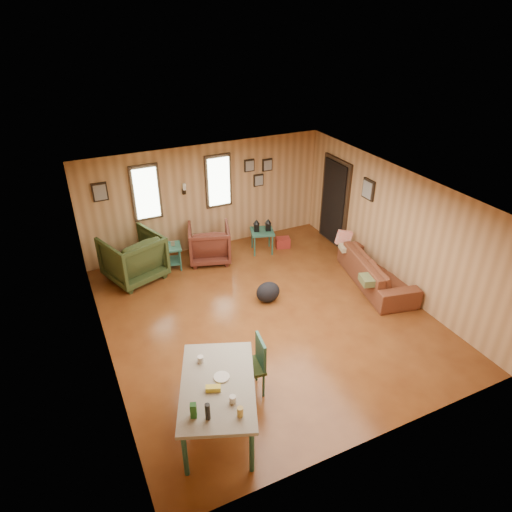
{
  "coord_description": "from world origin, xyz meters",
  "views": [
    {
      "loc": [
        -3.02,
        -5.99,
        5.07
      ],
      "look_at": [
        0.0,
        0.4,
        1.05
      ],
      "focal_mm": 32.0,
      "sensor_mm": 36.0,
      "label": 1
    }
  ],
  "objects": [
    {
      "name": "room",
      "position": [
        0.17,
        0.27,
        1.21
      ],
      "size": [
        5.54,
        6.04,
        2.44
      ],
      "color": "brown",
      "rests_on": "ground"
    },
    {
      "name": "sofa",
      "position": [
        2.5,
        0.02,
        0.41
      ],
      "size": [
        1.03,
        2.17,
        0.82
      ],
      "primitive_type": "imported",
      "rotation": [
        0.0,
        0.0,
        1.36
      ],
      "color": "brown",
      "rests_on": "ground"
    },
    {
      "name": "recliner_brown",
      "position": [
        -0.2,
        2.37,
        0.45
      ],
      "size": [
        1.08,
        1.04,
        0.9
      ],
      "primitive_type": "imported",
      "rotation": [
        0.0,
        0.0,
        2.84
      ],
      "color": "#4F2117",
      "rests_on": "ground"
    },
    {
      "name": "recliner_green",
      "position": [
        -1.85,
        2.31,
        0.53
      ],
      "size": [
        1.3,
        1.26,
        1.07
      ],
      "primitive_type": "imported",
      "rotation": [
        0.0,
        0.0,
        -2.8
      ],
      "color": "#2C3819",
      "rests_on": "ground"
    },
    {
      "name": "end_table",
      "position": [
        -1.09,
        2.4,
        0.36
      ],
      "size": [
        0.58,
        0.55,
        0.64
      ],
      "rotation": [
        0.0,
        0.0,
        -0.2
      ],
      "color": "#295E4B",
      "rests_on": "ground"
    },
    {
      "name": "side_table",
      "position": [
        1.01,
        2.22,
        0.55
      ],
      "size": [
        0.63,
        0.63,
        0.8
      ],
      "rotation": [
        0.0,
        0.0,
        -0.3
      ],
      "color": "#295E4B",
      "rests_on": "ground"
    },
    {
      "name": "cooler",
      "position": [
        1.54,
        2.2,
        0.11
      ],
      "size": [
        0.37,
        0.31,
        0.23
      ],
      "rotation": [
        0.0,
        0.0,
        -0.3
      ],
      "color": "maroon",
      "rests_on": "ground"
    },
    {
      "name": "backpack",
      "position": [
        0.25,
        0.4,
        0.2
      ],
      "size": [
        0.55,
        0.47,
        0.4
      ],
      "rotation": [
        0.0,
        0.0,
        0.31
      ],
      "color": "black",
      "rests_on": "ground"
    },
    {
      "name": "sofa_pillows",
      "position": [
        2.19,
        0.26,
        0.5
      ],
      "size": [
        0.84,
        1.82,
        0.37
      ],
      "rotation": [
        0.0,
        0.0,
        -0.28
      ],
      "color": "#535B32",
      "rests_on": "sofa"
    },
    {
      "name": "dining_table",
      "position": [
        -1.66,
        -1.97,
        0.73
      ],
      "size": [
        1.45,
        1.8,
        1.03
      ],
      "rotation": [
        0.0,
        0.0,
        -0.38
      ],
      "color": "gray",
      "rests_on": "ground"
    },
    {
      "name": "dining_chair",
      "position": [
        -0.95,
        -1.54,
        0.52
      ],
      "size": [
        0.47,
        0.47,
        0.92
      ],
      "rotation": [
        0.0,
        0.0,
        -0.14
      ],
      "color": "#2C3819",
      "rests_on": "ground"
    }
  ]
}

